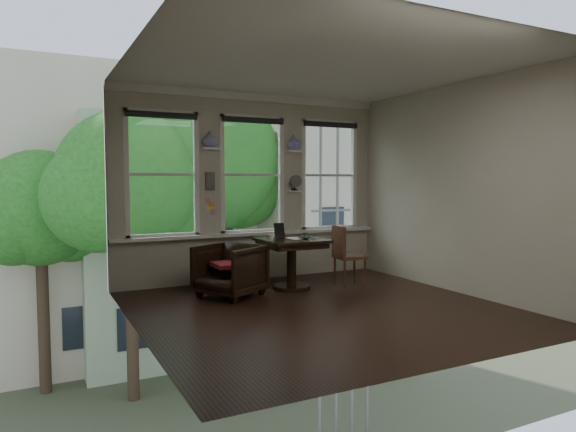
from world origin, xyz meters
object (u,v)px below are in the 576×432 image
table (291,264)px  armchair_left (230,270)px  side_chair_right (350,256)px  mug (271,237)px  laptop (310,238)px

table → armchair_left: size_ratio=1.12×
side_chair_right → mug: bearing=91.1°
table → side_chair_right: 0.92m
table → laptop: laptop is taller
armchair_left → laptop: 1.29m
side_chair_right → armchair_left: bearing=92.6°
table → side_chair_right: size_ratio=0.98×
armchair_left → laptop: size_ratio=2.67×
laptop → table: bearing=148.9°
armchair_left → side_chair_right: bearing=56.0°
table → side_chair_right: side_chair_right is taller
armchair_left → laptop: laptop is taller
armchair_left → mug: (0.62, -0.01, 0.43)m
side_chair_right → laptop: side_chair_right is taller
side_chair_right → mug: side_chair_right is taller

